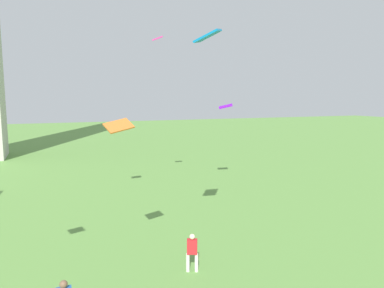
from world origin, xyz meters
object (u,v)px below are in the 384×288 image
at_px(kite_flying_1, 157,38).
at_px(kite_flying_4, 226,106).
at_px(person_0, 192,250).
at_px(kite_flying_5, 208,36).
at_px(kite_flying_2, 119,126).

relative_size(kite_flying_1, kite_flying_4, 0.70).
relative_size(person_0, kite_flying_5, 0.89).
relative_size(kite_flying_1, kite_flying_2, 0.73).
bearing_deg(kite_flying_1, kite_flying_2, 89.88).
relative_size(person_0, kite_flying_1, 1.87).
bearing_deg(kite_flying_2, kite_flying_4, 32.01).
xyz_separation_m(person_0, kite_flying_1, (2.40, 12.51, 11.01)).
relative_size(kite_flying_2, kite_flying_4, 0.96).
xyz_separation_m(person_0, kite_flying_2, (-2.87, 0.88, 5.45)).
bearing_deg(kite_flying_1, kite_flying_5, 107.16).
distance_m(kite_flying_4, kite_flying_5, 14.17).
relative_size(person_0, kite_flying_4, 1.31).
xyz_separation_m(person_0, kite_flying_4, (8.06, 12.21, 5.91)).
bearing_deg(kite_flying_1, person_0, 103.39).
bearing_deg(kite_flying_2, person_0, -31.15).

